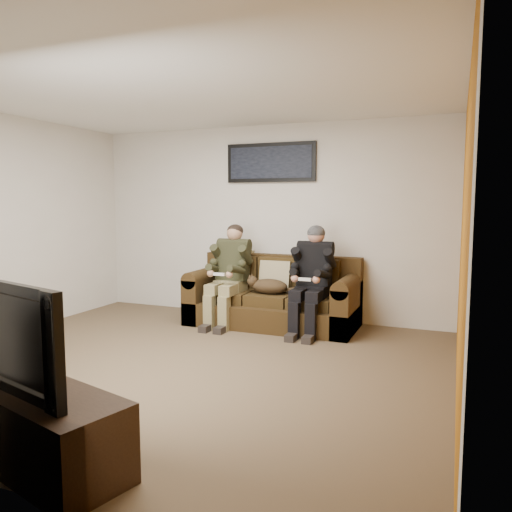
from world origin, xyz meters
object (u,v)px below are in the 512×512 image
at_px(cat, 268,286).
at_px(tv_stand, 30,423).
at_px(framed_poster, 271,162).
at_px(person_right, 312,273).
at_px(sofa, 274,299).
at_px(person_left, 230,269).
at_px(television, 25,333).

xyz_separation_m(cat, tv_stand, (-0.20, -3.60, -0.29)).
relative_size(cat, framed_poster, 0.53).
bearing_deg(tv_stand, cat, 102.11).
bearing_deg(tv_stand, person_right, 93.23).
bearing_deg(person_right, sofa, 162.04).
xyz_separation_m(sofa, framed_poster, (-0.20, 0.39, 1.77)).
distance_m(person_left, cat, 0.56).
relative_size(sofa, television, 1.88).
xyz_separation_m(person_right, framed_poster, (-0.75, 0.57, 1.38)).
bearing_deg(cat, framed_poster, 107.70).
bearing_deg(person_left, cat, 0.07).
xyz_separation_m(person_left, television, (0.34, -3.60, 0.08)).
bearing_deg(sofa, person_right, -17.96).
xyz_separation_m(person_right, television, (-0.76, -3.60, 0.07)).
bearing_deg(television, cat, 102.11).
distance_m(sofa, framed_poster, 1.82).
distance_m(tv_stand, television, 0.56).
distance_m(person_right, framed_poster, 1.67).
distance_m(sofa, tv_stand, 3.78).
bearing_deg(television, tv_stand, 125.77).
relative_size(person_right, cat, 1.96).
height_order(person_right, cat, person_right).
relative_size(sofa, framed_poster, 1.71).
distance_m(framed_poster, television, 4.37).
xyz_separation_m(cat, television, (-0.20, -3.60, 0.27)).
distance_m(sofa, television, 3.81).
bearing_deg(person_left, sofa, 17.99).
distance_m(person_left, television, 3.61).
xyz_separation_m(person_left, framed_poster, (0.35, 0.57, 1.38)).
bearing_deg(television, sofa, 101.97).
distance_m(cat, tv_stand, 3.62).
height_order(sofa, television, television).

